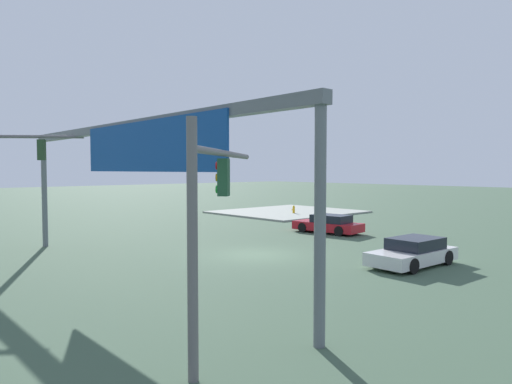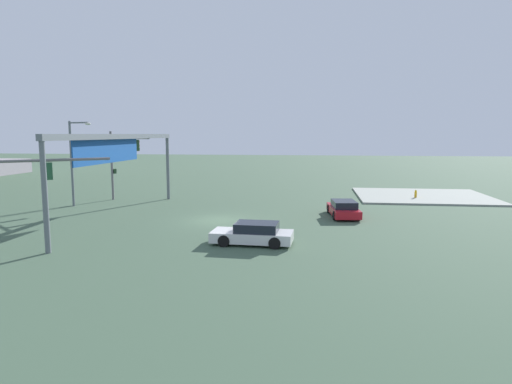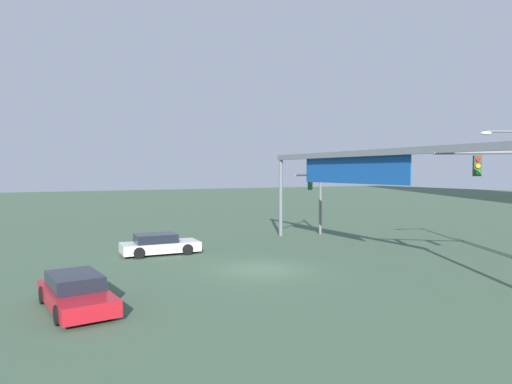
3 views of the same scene
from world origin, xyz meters
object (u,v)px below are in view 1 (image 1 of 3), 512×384
traffic_signal_near_corner (211,200)px  sedan_car_waiting_far (413,253)px  fire_hydrant_on_curb (294,209)px  sedan_car_approaching (329,224)px

traffic_signal_near_corner → sedan_car_waiting_far: (1.75, -12.23, -2.93)m
traffic_signal_near_corner → fire_hydrant_on_curb: (20.71, -24.97, -3.02)m
traffic_signal_near_corner → sedan_car_approaching: traffic_signal_near_corner is taller
traffic_signal_near_corner → fire_hydrant_on_curb: traffic_signal_near_corner is taller
sedan_car_approaching → sedan_car_waiting_far: 10.57m
sedan_car_waiting_far → fire_hydrant_on_curb: sedan_car_waiting_far is taller
sedan_car_approaching → fire_hydrant_on_curb: size_ratio=6.62×
traffic_signal_near_corner → sedan_car_approaching: size_ratio=1.11×
sedan_car_waiting_far → fire_hydrant_on_curb: (18.96, -12.75, -0.09)m
sedan_car_waiting_far → fire_hydrant_on_curb: bearing=-121.1°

